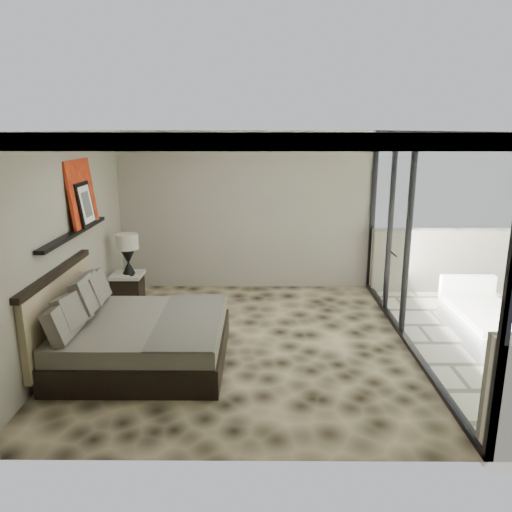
{
  "coord_description": "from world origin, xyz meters",
  "views": [
    {
      "loc": [
        0.24,
        -6.28,
        2.82
      ],
      "look_at": [
        0.19,
        0.4,
        1.11
      ],
      "focal_mm": 35.0,
      "sensor_mm": 36.0,
      "label": 1
    }
  ],
  "objects_px": {
    "bed": "(135,336)",
    "table_lamp": "(128,248)",
    "lounger": "(485,320)",
    "nightstand": "(128,289)"
  },
  "relations": [
    {
      "from": "bed",
      "to": "table_lamp",
      "type": "distance_m",
      "value": 2.29
    },
    {
      "from": "table_lamp",
      "to": "lounger",
      "type": "height_order",
      "value": "table_lamp"
    },
    {
      "from": "lounger",
      "to": "nightstand",
      "type": "bearing_deg",
      "value": 167.64
    },
    {
      "from": "bed",
      "to": "nightstand",
      "type": "height_order",
      "value": "bed"
    },
    {
      "from": "table_lamp",
      "to": "lounger",
      "type": "xyz_separation_m",
      "value": [
        5.33,
        -1.24,
        -0.74
      ]
    },
    {
      "from": "table_lamp",
      "to": "lounger",
      "type": "bearing_deg",
      "value": -13.11
    },
    {
      "from": "bed",
      "to": "lounger",
      "type": "bearing_deg",
      "value": 10.55
    },
    {
      "from": "nightstand",
      "to": "lounger",
      "type": "xyz_separation_m",
      "value": [
        5.37,
        -1.25,
        -0.05
      ]
    },
    {
      "from": "bed",
      "to": "lounger",
      "type": "xyz_separation_m",
      "value": [
        4.73,
        0.88,
        -0.13
      ]
    },
    {
      "from": "nightstand",
      "to": "table_lamp",
      "type": "height_order",
      "value": "table_lamp"
    }
  ]
}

